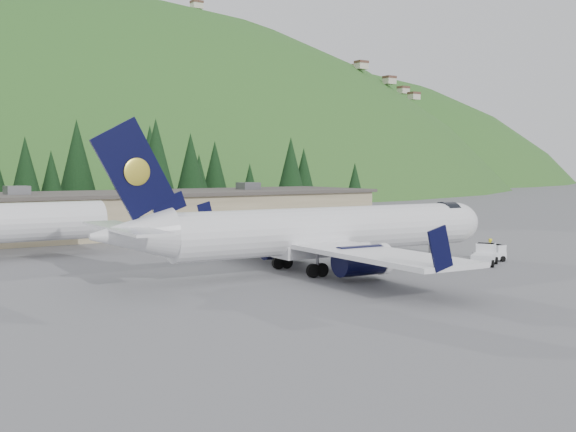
# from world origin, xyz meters

# --- Properties ---
(ground) EXTENTS (600.00, 600.00, 0.00)m
(ground) POSITION_xyz_m (0.00, 0.00, 0.00)
(ground) COLOR slate
(airliner) EXTENTS (35.08, 32.88, 11.65)m
(airliner) POSITION_xyz_m (-1.02, 0.05, 3.10)
(airliner) COLOR white
(airliner) RESTS_ON ground
(baggage_tug_a) EXTENTS (3.64, 3.17, 1.75)m
(baggage_tug_a) POSITION_xyz_m (12.77, -4.71, 0.78)
(baggage_tug_a) COLOR white
(baggage_tug_a) RESTS_ON ground
(baggage_tug_b) EXTENTS (2.86, 1.96, 1.43)m
(baggage_tug_b) POSITION_xyz_m (15.07, -3.54, 0.64)
(baggage_tug_b) COLOR white
(baggage_tug_b) RESTS_ON ground
(terminal_building) EXTENTS (71.00, 17.00, 6.10)m
(terminal_building) POSITION_xyz_m (-5.01, 38.00, 2.62)
(terminal_building) COLOR #918661
(terminal_building) RESTS_ON ground
(ramp_worker) EXTENTS (0.82, 0.79, 1.90)m
(ramp_worker) POSITION_xyz_m (15.71, -2.75, 0.95)
(ramp_worker) COLOR yellow
(ramp_worker) RESTS_ON ground
(tree_line) EXTENTS (111.21, 18.01, 14.36)m
(tree_line) POSITION_xyz_m (-8.25, 61.53, 7.63)
(tree_line) COLOR black
(tree_line) RESTS_ON ground
(hills) EXTENTS (614.00, 330.00, 300.00)m
(hills) POSITION_xyz_m (53.34, 207.38, -82.80)
(hills) COLOR #23621D
(hills) RESTS_ON ground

